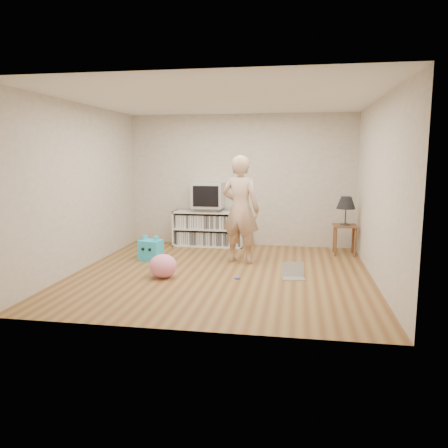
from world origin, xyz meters
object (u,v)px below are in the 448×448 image
laptop (293,274)px  plush_blue (151,249)px  media_unit (209,228)px  person (241,210)px  dvd_deck (208,209)px  table_lamp (346,203)px  side_table (345,232)px  plush_pink (163,266)px  crt_tv (208,195)px

laptop → plush_blue: (-2.46, 0.76, 0.12)m
media_unit → person: (0.81, -1.27, 0.55)m
dvd_deck → table_lamp: size_ratio=0.87×
side_table → plush_blue: 3.50m
table_lamp → plush_pink: 3.54m
side_table → plush_blue: side_table is taller
table_lamp → plush_pink: size_ratio=1.25×
media_unit → person: size_ratio=0.78×
table_lamp → plush_blue: size_ratio=1.23×
plush_blue → crt_tv: bearing=71.4°
laptop → plush_pink: (-1.91, -0.30, 0.11)m
table_lamp → person: person is taller
crt_tv → laptop: (1.70, -2.08, -0.96)m
plush_blue → person: bearing=13.7°
crt_tv → plush_pink: bearing=-95.0°
crt_tv → laptop: size_ratio=1.71×
person → plush_pink: 1.68m
dvd_deck → side_table: bearing=-8.1°
media_unit → dvd_deck: 0.39m
table_lamp → side_table: bearing=0.0°
plush_pink → table_lamp: bearing=35.6°
media_unit → table_lamp: bearing=-8.4°
crt_tv → table_lamp: size_ratio=1.17×
plush_pink → person: bearing=48.1°
crt_tv → side_table: 2.70m
side_table → laptop: side_table is taller
media_unit → table_lamp: table_lamp is taller
dvd_deck → plush_pink: 2.46m
media_unit → laptop: (1.70, -2.10, -0.29)m
media_unit → plush_blue: bearing=-119.5°
dvd_deck → plush_pink: size_ratio=1.09×
laptop → dvd_deck: bearing=122.2°
media_unit → side_table: size_ratio=2.55×
person → media_unit: bearing=-41.5°
dvd_deck → side_table: (2.60, -0.37, -0.32)m
media_unit → crt_tv: crt_tv is taller
media_unit → laptop: bearing=-51.0°
table_lamp → person: bearing=-153.8°
plush_blue → plush_pink: plush_blue is taller
crt_tv → side_table: crt_tv is taller
crt_tv → laptop: bearing=-50.8°
table_lamp → person: 2.01m
plush_blue → plush_pink: (0.55, -1.06, -0.00)m
plush_blue → media_unit: bearing=71.7°
side_table → table_lamp: bearing=0.0°
media_unit → side_table: (2.60, -0.39, 0.07)m
media_unit → dvd_deck: (-0.00, -0.02, 0.39)m
laptop → table_lamp: bearing=55.3°
side_table → media_unit: bearing=171.6°
plush_pink → dvd_deck: bearing=85.1°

